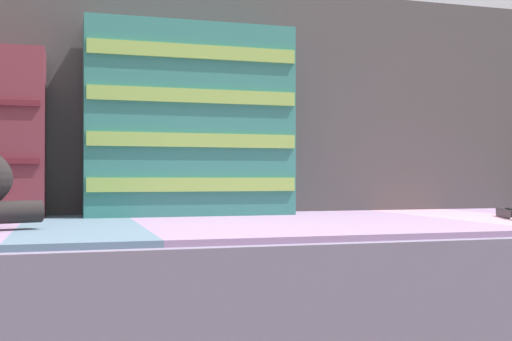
{
  "coord_description": "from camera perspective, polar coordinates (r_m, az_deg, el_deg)",
  "views": [
    {
      "loc": [
        -0.23,
        -1.13,
        0.46
      ],
      "look_at": [
        0.11,
        0.06,
        0.47
      ],
      "focal_mm": 45.0,
      "sensor_mm": 36.0,
      "label": 1
    }
  ],
  "objects": [
    {
      "name": "couch",
      "position": [
        1.31,
        -5.91,
        -12.67
      ],
      "size": [
        2.03,
        0.83,
        0.37
      ],
      "color": "brown",
      "rests_on": "ground_plane"
    },
    {
      "name": "throw_pillow_striped",
      "position": [
        1.49,
        -5.93,
        4.44
      ],
      "size": [
        0.47,
        0.14,
        0.44
      ],
      "color": "#337A70",
      "rests_on": "couch"
    },
    {
      "name": "sofa_backrest",
      "position": [
        1.63,
        -8.08,
        6.26
      ],
      "size": [
        1.99,
        0.14,
        0.56
      ],
      "color": "#474242",
      "rests_on": "couch"
    }
  ]
}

